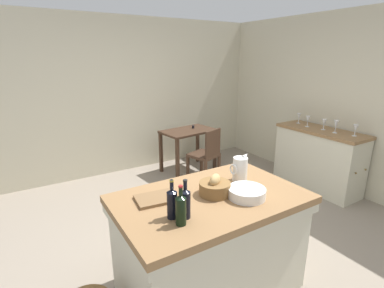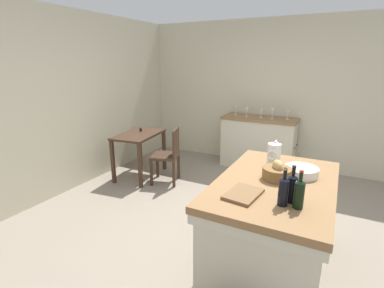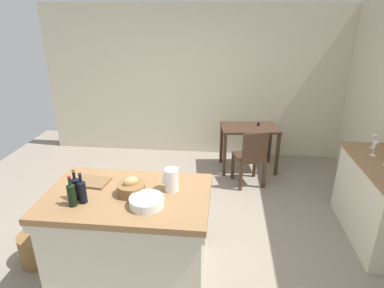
% 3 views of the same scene
% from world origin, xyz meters
% --- Properties ---
extents(ground_plane, '(6.76, 6.76, 0.00)m').
position_xyz_m(ground_plane, '(0.00, 0.00, 0.00)').
color(ground_plane, gray).
extents(wall_back, '(5.32, 0.12, 2.60)m').
position_xyz_m(wall_back, '(0.00, 2.60, 1.30)').
color(wall_back, beige).
rests_on(wall_back, ground).
extents(wall_right, '(0.12, 5.20, 2.60)m').
position_xyz_m(wall_right, '(2.60, 0.00, 1.30)').
color(wall_right, beige).
rests_on(wall_right, ground).
extents(island_table, '(1.51, 0.95, 0.89)m').
position_xyz_m(island_table, '(-0.33, -0.54, 0.48)').
color(island_table, olive).
rests_on(island_table, ground).
extents(side_cabinet, '(0.52, 1.31, 0.93)m').
position_xyz_m(side_cabinet, '(2.26, 0.28, 0.47)').
color(side_cabinet, olive).
rests_on(side_cabinet, ground).
extents(writing_desk, '(0.96, 0.67, 0.79)m').
position_xyz_m(writing_desk, '(0.94, 1.93, 0.62)').
color(writing_desk, '#3D281C').
rests_on(writing_desk, ground).
extents(wooden_chair, '(0.51, 0.51, 0.88)m').
position_xyz_m(wooden_chair, '(0.94, 1.35, 0.48)').
color(wooden_chair, '#3D281C').
rests_on(wooden_chair, ground).
extents(pitcher, '(0.17, 0.13, 0.26)m').
position_xyz_m(pitcher, '(0.06, -0.43, 1.00)').
color(pitcher, white).
rests_on(pitcher, island_table).
extents(wash_bowl, '(0.30, 0.30, 0.08)m').
position_xyz_m(wash_bowl, '(-0.11, -0.71, 0.93)').
color(wash_bowl, white).
rests_on(wash_bowl, island_table).
extents(bread_basket, '(0.25, 0.25, 0.17)m').
position_xyz_m(bread_basket, '(-0.29, -0.54, 0.95)').
color(bread_basket, brown).
rests_on(bread_basket, island_table).
extents(cutting_board, '(0.34, 0.26, 0.02)m').
position_xyz_m(cutting_board, '(-0.73, -0.38, 0.90)').
color(cutting_board, brown).
rests_on(cutting_board, island_table).
extents(wine_bottle_dark, '(0.07, 0.07, 0.28)m').
position_xyz_m(wine_bottle_dark, '(-0.67, -0.72, 1.01)').
color(wine_bottle_dark, black).
rests_on(wine_bottle_dark, island_table).
extents(wine_bottle_amber, '(0.07, 0.07, 0.28)m').
position_xyz_m(wine_bottle_amber, '(-0.75, -0.67, 1.01)').
color(wine_bottle_amber, black).
rests_on(wine_bottle_amber, island_table).
extents(wine_bottle_green, '(0.07, 0.07, 0.28)m').
position_xyz_m(wine_bottle_green, '(-0.74, -0.77, 1.01)').
color(wine_bottle_green, black).
rests_on(wine_bottle_green, island_table).
extents(wine_glass_far_left, '(0.07, 0.07, 0.16)m').
position_xyz_m(wine_glass_far_left, '(2.31, -0.18, 1.04)').
color(wine_glass_far_left, white).
rests_on(wine_glass_far_left, side_cabinet).
extents(wine_glass_left, '(0.07, 0.07, 0.18)m').
position_xyz_m(wine_glass_left, '(2.24, 0.06, 1.05)').
color(wine_glass_left, white).
rests_on(wine_glass_left, side_cabinet).
extents(wine_glass_middle, '(0.07, 0.07, 0.16)m').
position_xyz_m(wine_glass_middle, '(2.26, 0.27, 1.04)').
color(wine_glass_middle, white).
rests_on(wine_glass_middle, side_cabinet).
extents(wine_glass_right, '(0.07, 0.07, 0.17)m').
position_xyz_m(wine_glass_right, '(2.22, 0.52, 1.04)').
color(wine_glass_right, white).
rests_on(wine_glass_right, side_cabinet).
extents(wine_glass_far_right, '(0.07, 0.07, 0.16)m').
position_xyz_m(wine_glass_far_right, '(2.31, 0.74, 1.04)').
color(wine_glass_far_right, white).
rests_on(wine_glass_far_right, side_cabinet).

